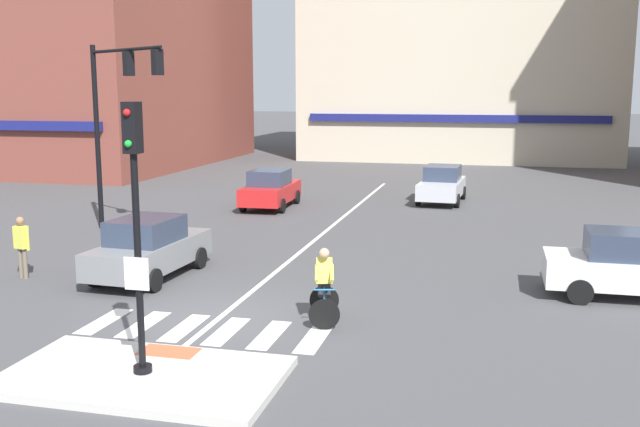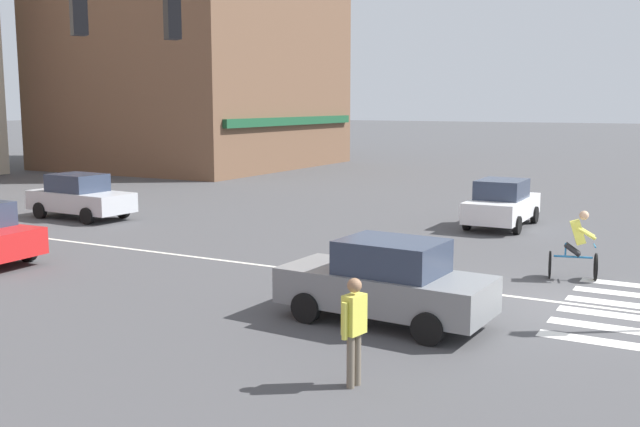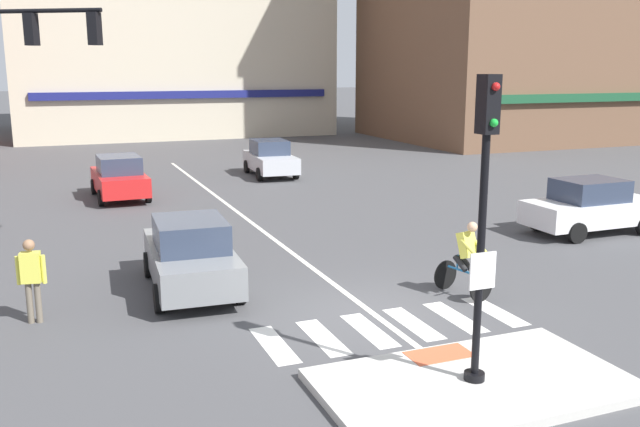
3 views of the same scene
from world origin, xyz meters
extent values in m
plane|color=#474749|center=(0.00, 0.00, 0.00)|extent=(300.00, 300.00, 0.00)
cube|color=beige|center=(0.00, -3.46, 0.07)|extent=(4.80, 2.73, 0.15)
cube|color=#DB5B38|center=(0.00, -2.44, 0.15)|extent=(1.10, 0.60, 0.01)
cylinder|color=black|center=(0.00, -3.46, 0.21)|extent=(0.32, 0.32, 0.12)
cylinder|color=black|center=(0.00, -3.46, 2.10)|extent=(0.12, 0.12, 3.66)
cube|color=white|center=(0.00, -3.53, 1.92)|extent=(0.44, 0.03, 0.56)
cube|color=black|center=(0.00, -3.46, 4.35)|extent=(0.24, 0.28, 0.84)
sphere|color=red|center=(0.00, -3.62, 4.60)|extent=(0.12, 0.12, 0.12)
sphere|color=green|center=(0.00, -3.62, 4.10)|extent=(0.12, 0.12, 0.12)
cube|color=silver|center=(-2.36, -0.70, 0.00)|extent=(0.44, 1.80, 0.01)
cube|color=silver|center=(-1.41, -0.70, 0.00)|extent=(0.44, 1.80, 0.01)
cube|color=silver|center=(-0.47, -0.70, 0.00)|extent=(0.44, 1.80, 0.01)
cube|color=silver|center=(0.47, -0.70, 0.00)|extent=(0.44, 1.80, 0.01)
cube|color=silver|center=(1.41, -0.70, 0.00)|extent=(0.44, 1.80, 0.01)
cube|color=silver|center=(2.36, -0.70, 0.00)|extent=(0.44, 1.80, 0.01)
cube|color=silver|center=(-0.01, 10.00, 0.00)|extent=(0.14, 28.00, 0.01)
cylinder|color=black|center=(-6.23, 7.82, 6.27)|extent=(3.75, 2.36, 0.11)
cube|color=black|center=(-6.04, 7.71, 5.82)|extent=(0.38, 0.39, 0.80)
sphere|color=gold|center=(-5.96, 7.86, 5.82)|extent=(0.12, 0.12, 0.12)
cube|color=black|center=(-4.57, 6.81, 5.82)|extent=(0.38, 0.39, 0.80)
sphere|color=gold|center=(-4.48, 6.95, 5.82)|extent=(0.12, 0.12, 0.12)
cube|color=#194C2D|center=(24.24, 21.15, 3.10)|extent=(14.83, 0.30, 0.50)
cube|color=beige|center=(2.96, 43.82, 9.93)|extent=(21.91, 17.77, 19.86)
cube|color=navy|center=(2.96, 34.79, 3.10)|extent=(19.72, 0.30, 0.50)
cube|color=silver|center=(3.48, 18.02, 0.65)|extent=(1.93, 4.19, 0.70)
cube|color=#2D384C|center=(3.49, 18.17, 1.32)|extent=(1.58, 1.98, 0.64)
cylinder|color=black|center=(4.24, 16.71, 0.30)|extent=(0.21, 0.61, 0.60)
cylinder|color=black|center=(2.58, 16.80, 0.30)|extent=(0.21, 0.61, 0.60)
cylinder|color=black|center=(4.38, 19.24, 0.30)|extent=(0.21, 0.61, 0.60)
cylinder|color=black|center=(2.72, 19.34, 0.30)|extent=(0.21, 0.61, 0.60)
cube|color=white|center=(9.09, 3.91, 0.65)|extent=(4.11, 1.71, 0.70)
cube|color=#2D384C|center=(8.94, 3.91, 1.32)|extent=(1.90, 1.49, 0.64)
cylinder|color=black|center=(10.36, 4.75, 0.30)|extent=(0.60, 0.18, 0.60)
cylinder|color=black|center=(7.82, 4.74, 0.30)|extent=(0.60, 0.18, 0.60)
cylinder|color=black|center=(7.83, 3.08, 0.30)|extent=(0.60, 0.18, 0.60)
cube|color=red|center=(-3.50, 14.85, 0.65)|extent=(1.84, 4.15, 0.70)
cube|color=#2D384C|center=(-3.49, 14.70, 1.32)|extent=(1.54, 1.95, 0.64)
cylinder|color=black|center=(-4.37, 16.09, 0.30)|extent=(0.20, 0.61, 0.60)
cylinder|color=black|center=(-2.71, 16.15, 0.30)|extent=(0.20, 0.61, 0.60)
cylinder|color=black|center=(-4.29, 13.55, 0.30)|extent=(0.20, 0.61, 0.60)
cylinder|color=black|center=(-2.62, 13.61, 0.30)|extent=(0.20, 0.61, 0.60)
cube|color=slate|center=(-3.11, 2.97, 0.65)|extent=(1.92, 4.19, 0.70)
cube|color=#2D384C|center=(-3.12, 2.82, 1.32)|extent=(1.58, 1.98, 0.64)
cylinder|color=black|center=(-3.88, 4.29, 0.30)|extent=(0.21, 0.61, 0.60)
cylinder|color=black|center=(-2.21, 4.20, 0.30)|extent=(0.21, 0.61, 0.60)
cylinder|color=black|center=(-4.01, 1.75, 0.30)|extent=(0.21, 0.61, 0.60)
cylinder|color=black|center=(-2.35, 1.66, 0.30)|extent=(0.21, 0.61, 0.60)
cylinder|color=black|center=(2.43, -0.11, 0.33)|extent=(0.65, 0.19, 0.66)
cylinder|color=black|center=(2.18, 0.91, 0.33)|extent=(0.65, 0.19, 0.66)
cylinder|color=#2370AD|center=(2.30, 0.40, 0.55)|extent=(0.26, 0.88, 0.05)
cylinder|color=#2370AD|center=(2.26, 0.57, 0.73)|extent=(0.04, 0.04, 0.30)
cylinder|color=#2370AD|center=(2.41, -0.06, 0.85)|extent=(0.44, 0.14, 0.04)
cylinder|color=black|center=(2.38, 0.44, 0.73)|extent=(0.21, 0.41, 0.33)
cylinder|color=black|center=(2.22, 0.40, 0.73)|extent=(0.21, 0.41, 0.33)
cube|color=#DBD64C|center=(2.32, 0.32, 1.16)|extent=(0.42, 0.45, 0.60)
sphere|color=tan|center=(2.35, 0.21, 1.57)|extent=(0.22, 0.22, 0.22)
cylinder|color=#DBD64C|center=(2.52, 0.18, 1.16)|extent=(0.18, 0.46, 0.31)
cylinder|color=#DBD64C|center=(2.21, 0.11, 1.16)|extent=(0.18, 0.46, 0.31)
cylinder|color=#6B6051|center=(-6.27, 2.04, 0.41)|extent=(0.12, 0.12, 0.82)
cylinder|color=#6B6051|center=(-6.42, 2.07, 0.41)|extent=(0.12, 0.12, 0.82)
cube|color=#DBD64C|center=(-6.34, 2.06, 1.12)|extent=(0.40, 0.29, 0.60)
cylinder|color=#DBD64C|center=(-6.12, 2.01, 1.07)|extent=(0.09, 0.09, 0.56)
cylinder|color=#DBD64C|center=(-6.57, 2.10, 1.07)|extent=(0.09, 0.09, 0.56)
sphere|color=#936B4C|center=(-6.34, 2.06, 1.56)|extent=(0.22, 0.22, 0.22)
camera|label=1|loc=(5.79, -14.21, 4.96)|focal=40.50mm
camera|label=2|loc=(-15.83, -2.54, 4.22)|focal=41.27mm
camera|label=3|loc=(-5.80, -11.66, 4.86)|focal=38.34mm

